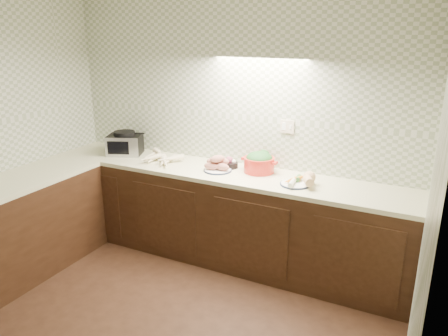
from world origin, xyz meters
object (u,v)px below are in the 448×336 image
at_px(veg_plate, 302,180).
at_px(parsnip_pile, 161,158).
at_px(toaster_oven, 125,144).
at_px(sweet_potato_plate, 218,165).
at_px(onion_bowl, 230,163).
at_px(dutch_oven, 259,162).

bearing_deg(veg_plate, parsnip_pile, 179.19).
height_order(toaster_oven, parsnip_pile, toaster_oven).
height_order(sweet_potato_plate, veg_plate, sweet_potato_plate).
bearing_deg(toaster_oven, onion_bowl, -19.42).
bearing_deg(veg_plate, onion_bowl, 168.39).
bearing_deg(sweet_potato_plate, parsnip_pile, 179.73).
distance_m(dutch_oven, veg_plate, 0.49).
bearing_deg(sweet_potato_plate, veg_plate, -1.24).
xyz_separation_m(parsnip_pile, onion_bowl, (0.71, 0.13, 0.01)).
distance_m(toaster_oven, dutch_oven, 1.51).
xyz_separation_m(onion_bowl, veg_plate, (0.76, -0.16, 0.00)).
distance_m(toaster_oven, sweet_potato_plate, 1.14).
bearing_deg(onion_bowl, sweet_potato_plate, -115.25).
height_order(dutch_oven, veg_plate, dutch_oven).
relative_size(toaster_oven, sweet_potato_plate, 1.57).
height_order(toaster_oven, sweet_potato_plate, toaster_oven).
bearing_deg(toaster_oven, sweet_potato_plate, -26.13).
relative_size(toaster_oven, veg_plate, 1.29).
relative_size(onion_bowl, veg_plate, 0.44).
bearing_deg(dutch_oven, toaster_oven, -174.55).
height_order(toaster_oven, onion_bowl, toaster_oven).
xyz_separation_m(toaster_oven, veg_plate, (1.96, -0.08, -0.07)).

